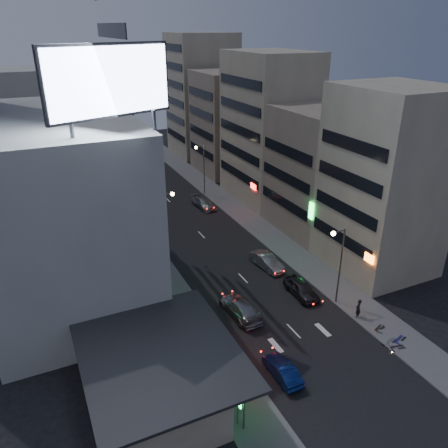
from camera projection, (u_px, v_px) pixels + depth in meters
ground at (320, 359)px, 36.25m from camera, size 180.00×180.00×0.00m
sidewalk_left at (134, 234)px, 57.88m from camera, size 4.00×120.00×0.12m
sidewalk_right at (241, 214)px, 64.04m from camera, size 4.00×120.00×0.12m
food_court at (149, 376)px, 31.73m from camera, size 11.00×13.00×3.88m
white_building at (61, 208)px, 42.46m from camera, size 14.00×24.00×18.00m
shophouse_near at (385, 182)px, 46.53m from camera, size 10.00×11.00×20.00m
shophouse_mid at (321, 170)px, 57.03m from camera, size 11.00×12.00×16.00m
shophouse_far at (269, 128)px, 66.31m from camera, size 10.00×14.00×22.00m
far_left_a at (51, 141)px, 63.23m from camera, size 11.00×10.00×20.00m
far_left_b at (43, 139)px, 74.79m from camera, size 12.00×10.00×15.00m
far_right_a at (229, 123)px, 79.70m from camera, size 11.00×12.00×18.00m
far_right_b at (202, 96)px, 90.18m from camera, size 12.00×12.00×24.00m
billboard at (110, 82)px, 30.48m from camera, size 9.52×3.75×6.20m
street_lamp_right_near at (338, 256)px, 41.24m from camera, size 1.60×0.44×8.02m
street_lamp_left at (166, 216)px, 49.89m from camera, size 1.60×0.44×8.02m
street_lamp_right_far at (202, 163)px, 69.27m from camera, size 1.60×0.44×8.02m
parked_car_right_near at (301, 288)px, 44.48m from camera, size 2.04×4.83×1.63m
parked_car_right_mid at (267, 261)px, 49.61m from camera, size 2.29×4.98×1.58m
parked_car_left at (141, 212)px, 62.83m from camera, size 2.95×5.32×1.41m
parked_car_right_far at (204, 203)px, 66.06m from camera, size 2.58×5.31×1.49m
road_car_blue at (282, 370)px, 34.11m from camera, size 1.51×4.19×1.37m
road_car_silver at (240, 308)px, 41.40m from camera, size 2.56×5.70×1.62m
person at (358, 308)px, 40.89m from camera, size 0.83×0.71×1.91m
scooter_black_a at (404, 339)px, 37.44m from camera, size 1.07×1.96×1.14m
scooter_silver_a at (393, 332)px, 38.35m from camera, size 1.14×1.99×1.15m
scooter_blue at (402, 329)px, 38.62m from camera, size 1.31×2.14×1.24m
scooter_black_b at (381, 319)px, 40.03m from camera, size 1.27×1.89×1.10m
scooter_silver_b at (382, 320)px, 39.90m from camera, size 0.65×1.81×1.09m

